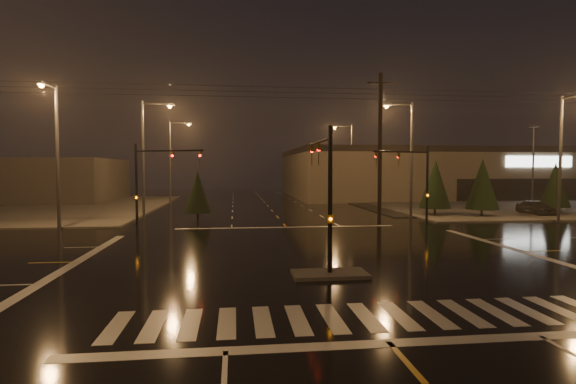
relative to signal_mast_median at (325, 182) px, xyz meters
name	(u,v)px	position (x,y,z in m)	size (l,w,h in m)	color
ground	(313,256)	(0.00, 3.07, -3.75)	(140.00, 140.00, 0.00)	black
sidewalk_ne	(511,203)	(30.00, 33.07, -3.69)	(36.00, 36.00, 0.12)	#4B4943
median_island	(330,274)	(0.00, -0.93, -3.68)	(3.00, 1.60, 0.15)	#4B4943
crosswalk	(366,317)	(0.00, -5.93, -3.75)	(15.00, 2.60, 0.01)	beige
stop_bar_near	(390,343)	(0.00, -7.93, -3.75)	(16.00, 0.50, 0.01)	beige
stop_bar_far	(287,227)	(0.00, 14.07, -3.75)	(16.00, 0.50, 0.01)	beige
parking_lot	(560,204)	(35.00, 31.07, -3.71)	(50.00, 24.00, 0.08)	black
retail_building	(479,171)	(35.00, 49.06, 0.09)	(60.20, 28.30, 7.20)	#756B53
signal_mast_median	(325,182)	(0.00, 0.00, 0.00)	(0.25, 4.59, 6.00)	black
signal_mast_ne	(416,175)	(9.50, 13.21, 0.04)	(4.84, 1.86, 6.00)	black
signal_mast_nw	(150,176)	(-9.50, 13.21, 0.04)	(4.84, 1.86, 6.00)	black
streetlight_1	(147,151)	(-11.18, 21.07, 2.05)	(2.77, 0.32, 10.00)	#38383A
streetlight_2	(172,156)	(-11.18, 37.07, 2.05)	(2.77, 0.32, 10.00)	#38383A
streetlight_3	(408,151)	(11.18, 19.07, 2.05)	(2.77, 0.32, 10.00)	#38383A
streetlight_4	(349,157)	(11.18, 39.07, 2.05)	(2.77, 0.32, 10.00)	#38383A
streetlight_5	(55,147)	(-16.00, 14.26, 2.05)	(0.32, 2.77, 10.00)	#38383A
streetlight_6	(564,149)	(22.00, 14.26, 2.05)	(0.32, 2.77, 10.00)	#38383A
utility_pole_1	(380,146)	(8.00, 17.07, 2.38)	(2.20, 0.32, 12.00)	black
conifer_0	(435,184)	(14.36, 20.50, -0.85)	(2.82, 2.82, 5.11)	black
conifer_1	(482,184)	(18.06, 19.04, -0.82)	(2.86, 2.86, 5.17)	black
conifer_2	(555,185)	(25.98, 20.22, -0.98)	(2.65, 2.65, 4.85)	black
conifer_3	(198,192)	(-6.76, 18.68, -1.36)	(2.17, 2.17, 4.09)	black
car_parked	(536,207)	(23.81, 19.77, -3.04)	(1.69, 4.19, 1.43)	black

